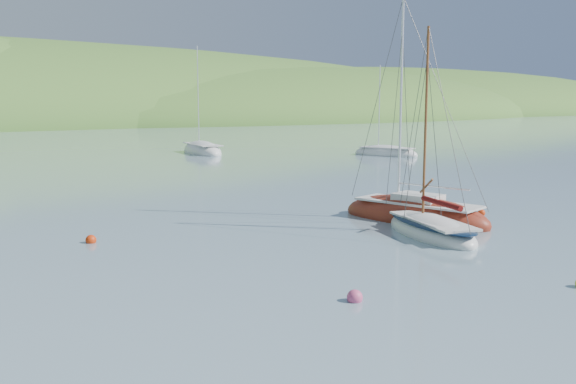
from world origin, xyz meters
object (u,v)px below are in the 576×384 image
sloop_red (415,216)px  distant_sloop_b (202,151)px  distant_sloop_d (386,154)px  daysailer_white (431,230)px

sloop_red → distant_sloop_b: (9.23, 43.20, -0.01)m
sloop_red → distant_sloop_d: (24.76, 29.40, -0.04)m
sloop_red → daysailer_white: bearing=-137.4°
daysailer_white → distant_sloop_d: size_ratio=0.94×
daysailer_white → distant_sloop_b: (11.12, 46.14, -0.01)m
sloop_red → distant_sloop_b: 44.17m
daysailer_white → distant_sloop_d: 41.91m
distant_sloop_b → distant_sloop_d: 20.77m
daysailer_white → distant_sloop_b: distant_sloop_b is taller
daysailer_white → distant_sloop_b: size_ratio=0.76×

